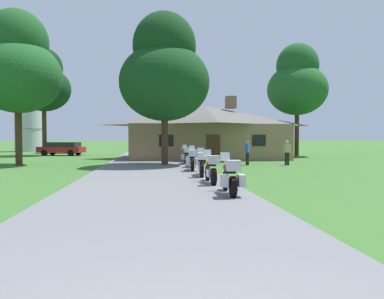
{
  "coord_description": "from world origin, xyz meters",
  "views": [
    {
      "loc": [
        -0.05,
        -2.33,
        1.85
      ],
      "look_at": [
        2.82,
        23.3,
        1.01
      ],
      "focal_mm": 33.51,
      "sensor_mm": 36.0,
      "label": 1
    }
  ],
  "objects_px": {
    "motorcycle_yellow_farthest_in_row": "(186,156)",
    "motorcycle_blue_third_in_row": "(201,164)",
    "motorcycle_yellow_second_in_row": "(211,169)",
    "tree_left_far": "(44,83)",
    "tree_right_of_lodge": "(297,83)",
    "bystander_tan_shirt_near_lodge": "(287,151)",
    "tree_left_near": "(18,66)",
    "motorcycle_red_fifth_in_row": "(192,158)",
    "parked_red_sedan_far_left": "(56,148)",
    "bystander_blue_shirt_beside_signpost": "(247,151)",
    "metal_silo_distant": "(28,126)",
    "motorcycle_white_fourth_in_row": "(192,160)",
    "tree_by_lodge_front": "(164,72)",
    "motorcycle_red_nearest_to_camera": "(230,177)",
    "parked_red_suv_far_left": "(62,148)"
  },
  "relations": [
    {
      "from": "motorcycle_blue_third_in_row",
      "to": "tree_right_of_lodge",
      "type": "relative_size",
      "value": 0.18
    },
    {
      "from": "motorcycle_white_fourth_in_row",
      "to": "tree_by_lodge_front",
      "type": "relative_size",
      "value": 0.21
    },
    {
      "from": "motorcycle_red_fifth_in_row",
      "to": "parked_red_sedan_far_left",
      "type": "xyz_separation_m",
      "value": [
        -13.8,
        22.03,
        0.03
      ]
    },
    {
      "from": "motorcycle_blue_third_in_row",
      "to": "motorcycle_white_fourth_in_row",
      "type": "xyz_separation_m",
      "value": [
        -0.12,
        2.79,
        -0.01
      ]
    },
    {
      "from": "motorcycle_red_nearest_to_camera",
      "to": "bystander_tan_shirt_near_lodge",
      "type": "height_order",
      "value": "bystander_tan_shirt_near_lodge"
    },
    {
      "from": "tree_left_near",
      "to": "metal_silo_distant",
      "type": "bearing_deg",
      "value": 106.96
    },
    {
      "from": "tree_left_far",
      "to": "parked_red_sedan_far_left",
      "type": "relative_size",
      "value": 2.48
    },
    {
      "from": "motorcycle_red_fifth_in_row",
      "to": "parked_red_suv_far_left",
      "type": "distance_m",
      "value": 20.31
    },
    {
      "from": "tree_left_far",
      "to": "bystander_blue_shirt_beside_signpost",
      "type": "bearing_deg",
      "value": -41.07
    },
    {
      "from": "motorcycle_red_nearest_to_camera",
      "to": "motorcycle_yellow_farthest_in_row",
      "type": "xyz_separation_m",
      "value": [
        -0.12,
        13.51,
        0.0
      ]
    },
    {
      "from": "bystander_blue_shirt_beside_signpost",
      "to": "tree_left_near",
      "type": "distance_m",
      "value": 16.41
    },
    {
      "from": "bystander_tan_shirt_near_lodge",
      "to": "tree_left_near",
      "type": "height_order",
      "value": "tree_left_near"
    },
    {
      "from": "motorcycle_yellow_second_in_row",
      "to": "parked_red_sedan_far_left",
      "type": "height_order",
      "value": "motorcycle_yellow_second_in_row"
    },
    {
      "from": "bystander_blue_shirt_beside_signpost",
      "to": "parked_red_sedan_far_left",
      "type": "xyz_separation_m",
      "value": [
        -17.7,
        20.55,
        -0.31
      ]
    },
    {
      "from": "motorcycle_yellow_second_in_row",
      "to": "metal_silo_distant",
      "type": "distance_m",
      "value": 41.61
    },
    {
      "from": "motorcycle_red_nearest_to_camera",
      "to": "motorcycle_blue_third_in_row",
      "type": "xyz_separation_m",
      "value": [
        -0.13,
        5.64,
        0.01
      ]
    },
    {
      "from": "motorcycle_yellow_second_in_row",
      "to": "bystander_blue_shirt_beside_signpost",
      "type": "relative_size",
      "value": 1.23
    },
    {
      "from": "tree_left_far",
      "to": "tree_right_of_lodge",
      "type": "height_order",
      "value": "tree_right_of_lodge"
    },
    {
      "from": "tree_by_lodge_front",
      "to": "tree_right_of_lodge",
      "type": "bearing_deg",
      "value": 39.07
    },
    {
      "from": "motorcycle_red_fifth_in_row",
      "to": "tree_right_of_lodge",
      "type": "xyz_separation_m",
      "value": [
        12.2,
        13.07,
        6.82
      ]
    },
    {
      "from": "motorcycle_yellow_second_in_row",
      "to": "metal_silo_distant",
      "type": "xyz_separation_m",
      "value": [
        -19.04,
        36.89,
        2.87
      ]
    },
    {
      "from": "tree_left_near",
      "to": "parked_red_sedan_far_left",
      "type": "height_order",
      "value": "tree_left_near"
    },
    {
      "from": "motorcycle_white_fourth_in_row",
      "to": "bystander_tan_shirt_near_lodge",
      "type": "height_order",
      "value": "bystander_tan_shirt_near_lodge"
    },
    {
      "from": "bystander_blue_shirt_beside_signpost",
      "to": "tree_by_lodge_front",
      "type": "bearing_deg",
      "value": 127.05
    },
    {
      "from": "tree_right_of_lodge",
      "to": "motorcycle_red_fifth_in_row",
      "type": "bearing_deg",
      "value": -133.04
    },
    {
      "from": "motorcycle_red_fifth_in_row",
      "to": "bystander_blue_shirt_beside_signpost",
      "type": "bearing_deg",
      "value": 27.76
    },
    {
      "from": "motorcycle_red_nearest_to_camera",
      "to": "motorcycle_white_fourth_in_row",
      "type": "height_order",
      "value": "same"
    },
    {
      "from": "tree_left_near",
      "to": "metal_silo_distant",
      "type": "xyz_separation_m",
      "value": [
        -7.8,
        25.59,
        -3.14
      ]
    },
    {
      "from": "motorcycle_yellow_second_in_row",
      "to": "tree_left_far",
      "type": "relative_size",
      "value": 0.19
    },
    {
      "from": "motorcycle_yellow_second_in_row",
      "to": "parked_red_sedan_far_left",
      "type": "bearing_deg",
      "value": 114.04
    },
    {
      "from": "motorcycle_white_fourth_in_row",
      "to": "tree_left_near",
      "type": "xyz_separation_m",
      "value": [
        -11.1,
        5.81,
        6.03
      ]
    },
    {
      "from": "motorcycle_white_fourth_in_row",
      "to": "parked_red_sedan_far_left",
      "type": "bearing_deg",
      "value": 123.11
    },
    {
      "from": "motorcycle_yellow_farthest_in_row",
      "to": "motorcycle_blue_third_in_row",
      "type": "bearing_deg",
      "value": -89.89
    },
    {
      "from": "motorcycle_red_nearest_to_camera",
      "to": "motorcycle_yellow_second_in_row",
      "type": "bearing_deg",
      "value": 94.74
    },
    {
      "from": "motorcycle_yellow_second_in_row",
      "to": "bystander_tan_shirt_near_lodge",
      "type": "relative_size",
      "value": 1.25
    },
    {
      "from": "tree_by_lodge_front",
      "to": "motorcycle_yellow_farthest_in_row",
      "type": "bearing_deg",
      "value": 24.67
    },
    {
      "from": "motorcycle_yellow_second_in_row",
      "to": "bystander_blue_shirt_beside_signpost",
      "type": "distance_m",
      "value": 10.35
    },
    {
      "from": "motorcycle_red_nearest_to_camera",
      "to": "motorcycle_white_fourth_in_row",
      "type": "relative_size",
      "value": 1.0
    },
    {
      "from": "motorcycle_red_fifth_in_row",
      "to": "motorcycle_yellow_second_in_row",
      "type": "bearing_deg",
      "value": -83.92
    },
    {
      "from": "motorcycle_red_fifth_in_row",
      "to": "tree_by_lodge_front",
      "type": "distance_m",
      "value": 6.11
    },
    {
      "from": "tree_by_lodge_front",
      "to": "parked_red_sedan_far_left",
      "type": "height_order",
      "value": "tree_by_lodge_front"
    },
    {
      "from": "motorcycle_red_fifth_in_row",
      "to": "tree_right_of_lodge",
      "type": "relative_size",
      "value": 0.18
    },
    {
      "from": "bystander_blue_shirt_beside_signpost",
      "to": "metal_silo_distant",
      "type": "distance_m",
      "value": 35.9
    },
    {
      "from": "parked_red_sedan_far_left",
      "to": "motorcycle_yellow_farthest_in_row",
      "type": "bearing_deg",
      "value": -156.4
    },
    {
      "from": "tree_left_far",
      "to": "metal_silo_distant",
      "type": "height_order",
      "value": "tree_left_far"
    },
    {
      "from": "motorcycle_blue_third_in_row",
      "to": "tree_left_near",
      "type": "distance_m",
      "value": 15.36
    },
    {
      "from": "tree_by_lodge_front",
      "to": "metal_silo_distant",
      "type": "relative_size",
      "value": 1.45
    },
    {
      "from": "motorcycle_blue_third_in_row",
      "to": "tree_left_far",
      "type": "relative_size",
      "value": 0.19
    },
    {
      "from": "motorcycle_red_fifth_in_row",
      "to": "tree_left_far",
      "type": "bearing_deg",
      "value": 136.19
    },
    {
      "from": "motorcycle_red_fifth_in_row",
      "to": "tree_by_lodge_front",
      "type": "height_order",
      "value": "tree_by_lodge_front"
    }
  ]
}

